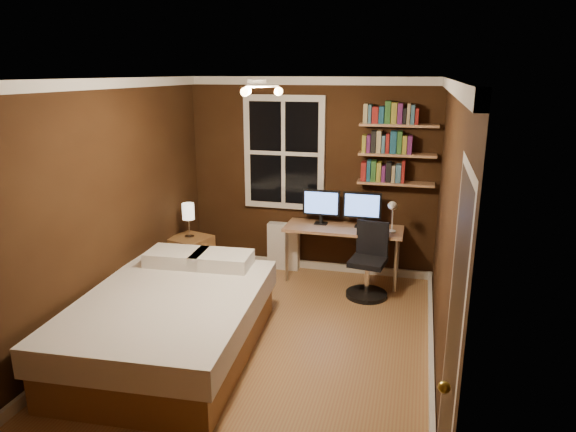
% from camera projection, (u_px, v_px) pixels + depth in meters
% --- Properties ---
extents(floor, '(4.20, 4.20, 0.00)m').
position_uv_depth(floor, '(264.00, 344.00, 5.00)').
color(floor, brown).
rests_on(floor, ground).
extents(wall_back, '(3.20, 0.04, 2.50)m').
position_uv_depth(wall_back, '(311.00, 177.00, 6.61)').
color(wall_back, black).
rests_on(wall_back, ground).
extents(wall_left, '(0.04, 4.20, 2.50)m').
position_uv_depth(wall_left, '(107.00, 209.00, 5.04)').
color(wall_left, black).
rests_on(wall_left, ground).
extents(wall_right, '(0.04, 4.20, 2.50)m').
position_uv_depth(wall_right, '(446.00, 235.00, 4.27)').
color(wall_right, black).
rests_on(wall_right, ground).
extents(ceiling, '(3.20, 4.20, 0.02)m').
position_uv_depth(ceiling, '(260.00, 79.00, 4.32)').
color(ceiling, white).
rests_on(ceiling, wall_back).
extents(window, '(1.06, 0.06, 1.46)m').
position_uv_depth(window, '(284.00, 153.00, 6.58)').
color(window, silver).
rests_on(window, wall_back).
extents(door, '(0.03, 0.82, 2.05)m').
position_uv_depth(door, '(450.00, 354.00, 2.89)').
color(door, black).
rests_on(door, ground).
extents(door_knob, '(0.06, 0.06, 0.06)m').
position_uv_depth(door_knob, '(444.00, 387.00, 2.63)').
color(door_knob, gold).
rests_on(door_knob, door).
extents(ceiling_fixture, '(0.44, 0.44, 0.18)m').
position_uv_depth(ceiling_fixture, '(257.00, 91.00, 4.25)').
color(ceiling_fixture, beige).
rests_on(ceiling_fixture, ceiling).
extents(bookshelf_lower, '(0.92, 0.22, 0.03)m').
position_uv_depth(bookshelf_lower, '(396.00, 183.00, 6.24)').
color(bookshelf_lower, '#986C49').
rests_on(bookshelf_lower, wall_back).
extents(books_row_lower, '(0.54, 0.16, 0.23)m').
position_uv_depth(books_row_lower, '(396.00, 173.00, 6.20)').
color(books_row_lower, maroon).
rests_on(books_row_lower, bookshelf_lower).
extents(bookshelf_middle, '(0.92, 0.22, 0.03)m').
position_uv_depth(bookshelf_middle, '(397.00, 155.00, 6.14)').
color(bookshelf_middle, '#986C49').
rests_on(bookshelf_middle, wall_back).
extents(books_row_middle, '(0.60, 0.16, 0.23)m').
position_uv_depth(books_row_middle, '(398.00, 144.00, 6.11)').
color(books_row_middle, navy).
rests_on(books_row_middle, bookshelf_middle).
extents(bookshelf_upper, '(0.92, 0.22, 0.03)m').
position_uv_depth(bookshelf_upper, '(399.00, 125.00, 6.05)').
color(bookshelf_upper, '#986C49').
rests_on(bookshelf_upper, wall_back).
extents(books_row_upper, '(0.66, 0.16, 0.23)m').
position_uv_depth(books_row_upper, '(400.00, 114.00, 6.01)').
color(books_row_upper, '#295C27').
rests_on(books_row_upper, bookshelf_upper).
extents(bed, '(1.69, 2.25, 0.73)m').
position_uv_depth(bed, '(171.00, 322.00, 4.76)').
color(bed, brown).
rests_on(bed, ground).
extents(nightstand, '(0.56, 0.56, 0.56)m').
position_uv_depth(nightstand, '(191.00, 258.00, 6.48)').
color(nightstand, brown).
rests_on(nightstand, ground).
extents(bedside_lamp, '(0.15, 0.15, 0.44)m').
position_uv_depth(bedside_lamp, '(189.00, 220.00, 6.35)').
color(bedside_lamp, white).
rests_on(bedside_lamp, nightstand).
extents(radiator, '(0.42, 0.15, 0.63)m').
position_uv_depth(radiator, '(284.00, 246.00, 6.84)').
color(radiator, silver).
rests_on(radiator, ground).
extents(desk, '(1.46, 0.55, 0.69)m').
position_uv_depth(desk, '(343.00, 232.00, 6.39)').
color(desk, '#986C49').
rests_on(desk, ground).
extents(monitor_left, '(0.47, 0.12, 0.44)m').
position_uv_depth(monitor_left, '(321.00, 207.00, 6.45)').
color(monitor_left, black).
rests_on(monitor_left, desk).
extents(monitor_right, '(0.47, 0.12, 0.44)m').
position_uv_depth(monitor_right, '(362.00, 210.00, 6.33)').
color(monitor_right, black).
rests_on(monitor_right, desk).
extents(desk_lamp, '(0.14, 0.32, 0.44)m').
position_uv_depth(desk_lamp, '(392.00, 216.00, 6.05)').
color(desk_lamp, silver).
rests_on(desk_lamp, desk).
extents(office_chair, '(0.48, 0.48, 0.88)m').
position_uv_depth(office_chair, '(368.00, 270.00, 6.00)').
color(office_chair, black).
rests_on(office_chair, ground).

